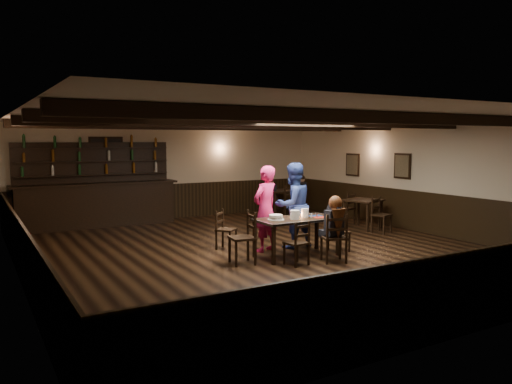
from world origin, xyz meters
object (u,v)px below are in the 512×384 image
cake (276,217)px  bar_counter (97,199)px  woman_pink (265,209)px  chair_near_left (299,240)px  chair_near_right (335,234)px  dining_table (297,222)px  man_blue (293,205)px

cake → bar_counter: bearing=111.5°
woman_pink → cake: size_ratio=5.45×
cake → bar_counter: size_ratio=0.08×
chair_near_left → chair_near_right: size_ratio=0.88×
dining_table → woman_pink: size_ratio=0.92×
chair_near_right → bar_counter: bearing=114.9°
dining_table → bar_counter: bearing=115.3°
dining_table → chair_near_left: bearing=-121.2°
woman_pink → man_blue: 0.68m
woman_pink → cake: woman_pink is taller
woman_pink → cake: bearing=55.3°
bar_counter → chair_near_right: bearing=-65.1°
man_blue → cake: 1.07m
chair_near_left → man_blue: size_ratio=0.45×
bar_counter → cake: bearing=-68.5°
dining_table → chair_near_left: size_ratio=2.00×
chair_near_left → man_blue: man_blue is taller
cake → chair_near_right: bearing=-47.4°
dining_table → man_blue: (0.38, 0.70, 0.22)m
chair_near_right → bar_counter: bar_counter is taller
chair_near_left → bar_counter: bar_counter is taller
chair_near_right → bar_counter: 6.89m
chair_near_left → bar_counter: 6.48m
woman_pink → chair_near_left: bearing=65.6°
cake → chair_near_left: bearing=-83.3°
woman_pink → chair_near_right: bearing=91.5°
chair_near_left → chair_near_right: (0.69, -0.17, 0.06)m
dining_table → chair_near_right: size_ratio=1.76×
cake → woman_pink: bearing=76.0°
dining_table → woman_pink: woman_pink is taller
chair_near_left → woman_pink: 1.38m
dining_table → bar_counter: 6.04m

